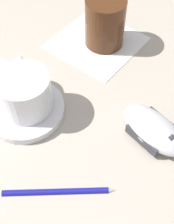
# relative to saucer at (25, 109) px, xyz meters

# --- Properties ---
(ground_plane) EXTENTS (3.00, 3.00, 0.00)m
(ground_plane) POSITION_rel_saucer_xyz_m (-0.01, -0.10, -0.01)
(ground_plane) COLOR #B2A899
(saucer) EXTENTS (0.13, 0.13, 0.01)m
(saucer) POSITION_rel_saucer_xyz_m (0.00, 0.00, 0.00)
(saucer) COLOR white
(saucer) RESTS_ON ground
(coffee_cup) EXTENTS (0.11, 0.08, 0.06)m
(coffee_cup) POSITION_rel_saucer_xyz_m (0.00, -0.01, 0.04)
(coffee_cup) COLOR white
(coffee_cup) RESTS_ON saucer
(computer_mouse) EXTENTS (0.11, 0.06, 0.04)m
(computer_mouse) POSITION_rel_saucer_xyz_m (-0.15, -0.13, 0.01)
(computer_mouse) COLOR silver
(computer_mouse) RESTS_ON ground
(napkin_under_glass) EXTENTS (0.19, 0.19, 0.00)m
(napkin_under_glass) POSITION_rel_saucer_xyz_m (0.07, -0.20, -0.01)
(napkin_under_glass) COLOR white
(napkin_under_glass) RESTS_ON ground
(drinking_glass) EXTENTS (0.07, 0.07, 0.09)m
(drinking_glass) POSITION_rel_saucer_xyz_m (0.06, -0.21, 0.04)
(drinking_glass) COLOR #4C2814
(drinking_glass) RESTS_ON napkin_under_glass
(pen) EXTENTS (0.10, 0.13, 0.01)m
(pen) POSITION_rel_saucer_xyz_m (-0.15, 0.03, -0.00)
(pen) COLOR navy
(pen) RESTS_ON ground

